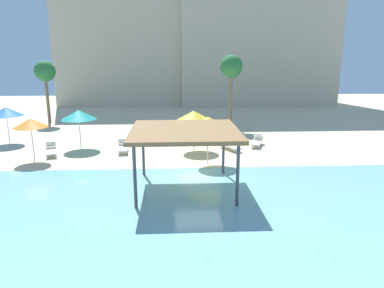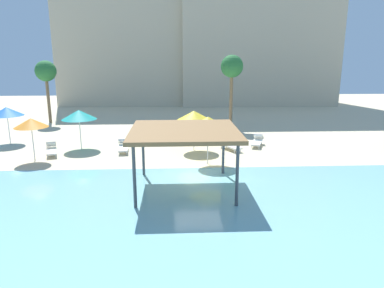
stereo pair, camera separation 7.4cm
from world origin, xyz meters
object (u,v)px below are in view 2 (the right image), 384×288
Objects in this scene: beach_umbrella_yellow_1 at (194,115)px; beach_umbrella_teal_4 at (79,115)px; beach_umbrella_orange_3 at (31,123)px; beach_umbrella_yellow_2 at (208,122)px; beach_umbrella_blue_0 at (7,111)px; palm_tree_0 at (232,68)px; lounge_chair_1 at (51,149)px; palm_tree_1 at (46,72)px; shade_pavilion at (184,133)px; lounge_chair_3 at (229,145)px; lounge_chair_2 at (123,146)px; lounge_chair_0 at (257,141)px.

beach_umbrella_teal_4 is at bearing 173.62° from beach_umbrella_yellow_1.
beach_umbrella_yellow_2 is at bearing -6.35° from beach_umbrella_orange_3.
beach_umbrella_blue_0 is 0.99× the size of beach_umbrella_yellow_1.
beach_umbrella_yellow_1 reaches higher than beach_umbrella_orange_3.
beach_umbrella_yellow_2 is 1.08× the size of beach_umbrella_orange_3.
beach_umbrella_orange_3 is 16.51m from palm_tree_0.
palm_tree_1 reaches higher than lounge_chair_1.
lounge_chair_3 is (3.21, 7.16, -2.40)m from shade_pavilion.
shade_pavilion is 0.78× the size of palm_tree_0.
beach_umbrella_yellow_1 is at bearing -118.33° from lounge_chair_3.
shade_pavilion is 1.86× the size of beach_umbrella_teal_4.
palm_tree_1 is (-8.31, 10.82, 4.33)m from lounge_chair_2.
shade_pavilion is 21.71m from palm_tree_1.
shade_pavilion reaches higher than lounge_chair_2.
beach_umbrella_teal_4 is at bearing -69.46° from lounge_chair_0.
lounge_chair_0 is at bearing -82.06° from palm_tree_0.
beach_umbrella_yellow_1 is 5.10m from lounge_chair_2.
beach_umbrella_yellow_1 is 0.46× the size of palm_tree_1.
beach_umbrella_teal_4 reaches higher than lounge_chair_3.
lounge_chair_1 is at bearing 166.03° from beach_umbrella_yellow_2.
beach_umbrella_blue_0 is at bearing -91.31° from palm_tree_1.
lounge_chair_0 is 1.00× the size of lounge_chair_1.
shade_pavilion is 0.85× the size of palm_tree_1.
lounge_chair_0 is at bearing 0.40° from beach_umbrella_teal_4.
lounge_chair_3 is (15.57, -2.64, -1.97)m from beach_umbrella_blue_0.
beach_umbrella_orange_3 is at bearing -75.49° from palm_tree_1.
beach_umbrella_teal_4 reaches higher than beach_umbrella_blue_0.
beach_umbrella_yellow_2 is at bearing -22.59° from beach_umbrella_blue_0.
lounge_chair_2 is at bearing 78.86° from lounge_chair_1.
lounge_chair_1 is at bearing 142.07° from shade_pavilion.
shade_pavilion is 1.85× the size of beach_umbrella_yellow_1.
palm_tree_0 is (1.23, 7.36, 4.80)m from lounge_chair_3.
palm_tree_1 reaches higher than beach_umbrella_yellow_2.
beach_umbrella_yellow_1 is 1.33× the size of lounge_chair_1.
palm_tree_1 is at bearing 104.51° from beach_umbrella_orange_3.
lounge_chair_0 is 20.50m from palm_tree_1.
beach_umbrella_yellow_1 reaches higher than lounge_chair_3.
beach_umbrella_blue_0 is at bearing -75.31° from lounge_chair_0.
lounge_chair_1 is at bearing -133.90° from beach_umbrella_teal_4.
beach_umbrella_teal_4 is 1.34× the size of lounge_chair_2.
beach_umbrella_yellow_2 is 19.54m from palm_tree_1.
lounge_chair_0 is at bearing 86.19° from lounge_chair_3.
beach_umbrella_orange_3 is 1.29× the size of lounge_chair_1.
lounge_chair_3 is at bearing 60.63° from beach_umbrella_yellow_2.
palm_tree_0 is 16.95m from palm_tree_1.
beach_umbrella_yellow_1 is 3.11m from lounge_chair_3.
palm_tree_0 reaches higher than lounge_chair_1.
palm_tree_1 reaches higher than beach_umbrella_teal_4.
shade_pavilion is at bearing 33.75° from lounge_chair_1.
beach_umbrella_orange_3 is at bearing -42.78° from lounge_chair_1.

